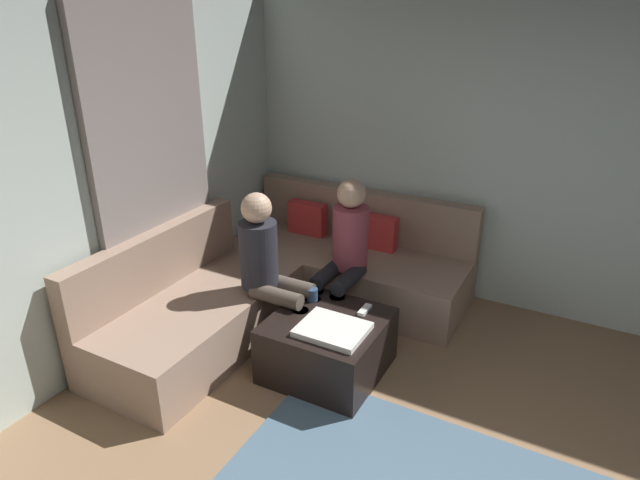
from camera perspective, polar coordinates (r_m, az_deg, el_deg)
name	(u,v)px	position (r m, az deg, el deg)	size (l,w,h in m)	color
wall_back	(596,158)	(4.59, 26.90, 7.63)	(6.00, 0.12, 2.70)	silver
curtain_panel	(154,175)	(4.22, -16.94, 6.54)	(0.06, 1.10, 2.50)	gray
sectional_couch	(287,282)	(4.56, -3.51, -4.38)	(2.10, 2.55, 0.87)	#9E7F6B
ottoman	(327,345)	(3.89, 0.78, -10.94)	(0.76, 0.76, 0.42)	black
folded_blanket	(333,329)	(3.64, 1.32, -9.33)	(0.44, 0.36, 0.04)	white
coffee_mug	(312,295)	(3.98, -0.81, -5.73)	(0.08, 0.08, 0.10)	#334C72
game_remote	(365,310)	(3.87, 4.70, -7.29)	(0.05, 0.15, 0.02)	white
person_on_couch_back	(345,250)	(4.21, 2.60, -1.08)	(0.30, 0.60, 1.20)	black
person_on_couch_side	(270,266)	(3.98, -5.23, -2.73)	(0.60, 0.30, 1.20)	brown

